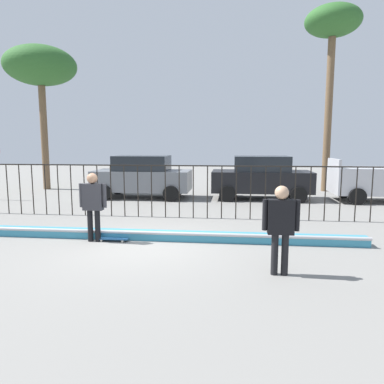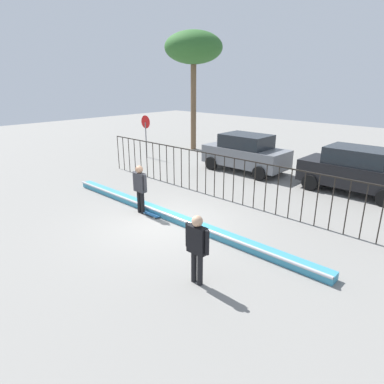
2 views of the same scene
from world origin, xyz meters
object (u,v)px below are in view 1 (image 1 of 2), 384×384
skateboarder (93,201)px  palm_tree_tall (333,29)px  parked_car_gray (142,176)px  palm_tree_short (41,68)px  parked_car_black (261,177)px  camera_operator (281,222)px  skateboard (113,239)px

skateboarder → palm_tree_tall: bearing=67.5°
parked_car_gray → palm_tree_short: bearing=155.2°
palm_tree_tall → palm_tree_short: (-14.65, -0.85, -1.65)m
parked_car_black → palm_tree_short: bearing=171.5°
camera_operator → parked_car_gray: 10.39m
palm_tree_short → camera_operator: bearing=-46.9°
skateboard → palm_tree_tall: palm_tree_tall is taller
palm_tree_tall → parked_car_black: bearing=-138.5°
skateboarder → palm_tree_short: palm_tree_short is taller
parked_car_gray → parked_car_black: same height
skateboarder → palm_tree_tall: palm_tree_tall is taller
camera_operator → parked_car_black: 9.36m
skateboard → palm_tree_tall: (7.72, 10.52, 7.89)m
camera_operator → palm_tree_short: palm_tree_short is taller
parked_car_black → palm_tree_short: palm_tree_short is taller
skateboard → parked_car_black: parked_car_black is taller
palm_tree_tall → palm_tree_short: bearing=-176.7°
parked_car_black → palm_tree_tall: size_ratio=0.47×
camera_operator → parked_car_black: parked_car_black is taller
skateboarder → palm_tree_tall: 15.05m
skateboarder → camera_operator: skateboarder is taller
parked_car_gray → skateboarder: bearing=-87.6°
palm_tree_tall → palm_tree_short: size_ratio=1.23×
camera_operator → palm_tree_tall: 14.74m
skateboarder → palm_tree_short: (-6.47, 9.72, 5.27)m
camera_operator → palm_tree_tall: bearing=-110.1°
skateboard → palm_tree_short: size_ratio=0.11×
camera_operator → parked_car_gray: size_ratio=0.39×
parked_car_gray → palm_tree_tall: bearing=18.3°
skateboard → camera_operator: 4.44m
parked_car_gray → palm_tree_tall: size_ratio=0.47×
camera_operator → parked_car_gray: (-4.94, 9.14, -0.04)m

